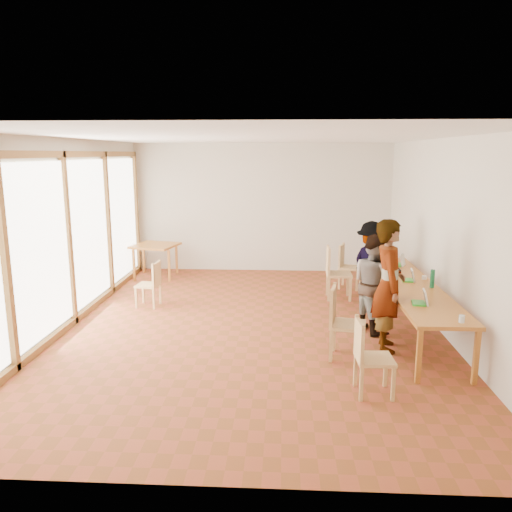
{
  "coord_description": "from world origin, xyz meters",
  "views": [
    {
      "loc": [
        0.49,
        -7.71,
        2.76
      ],
      "look_at": [
        0.05,
        0.34,
        1.1
      ],
      "focal_mm": 35.0,
      "sensor_mm": 36.0,
      "label": 1
    }
  ],
  "objects": [
    {
      "name": "black_pouch",
      "position": [
        2.41,
        0.68,
        0.8
      ],
      "size": [
        0.16,
        0.26,
        0.09
      ],
      "primitive_type": "cube",
      "color": "black",
      "rests_on": "communal_table"
    },
    {
      "name": "ceiling",
      "position": [
        0.0,
        0.0,
        3.02
      ],
      "size": [
        6.0,
        8.0,
        0.04
      ],
      "primitive_type": "cube",
      "color": "white",
      "rests_on": "wall_back"
    },
    {
      "name": "pink_phone",
      "position": [
        2.26,
        0.71,
        0.76
      ],
      "size": [
        0.05,
        0.1,
        0.01
      ],
      "primitive_type": "cube",
      "color": "#DF3666",
      "rests_on": "communal_table"
    },
    {
      "name": "chair_spare",
      "position": [
        -1.87,
        0.99,
        0.51
      ],
      "size": [
        0.43,
        0.43,
        0.44
      ],
      "rotation": [
        0.0,
        0.0,
        3.03
      ],
      "color": "#E0B670",
      "rests_on": "ground"
    },
    {
      "name": "condiment_cup",
      "position": [
        2.8,
        0.3,
        0.78
      ],
      "size": [
        0.08,
        0.08,
        0.06
      ],
      "primitive_type": "cylinder",
      "color": "white",
      "rests_on": "communal_table"
    },
    {
      "name": "green_bottle",
      "position": [
        2.78,
        -0.2,
        0.89
      ],
      "size": [
        0.07,
        0.07,
        0.28
      ],
      "primitive_type": "cylinder",
      "color": "#17663A",
      "rests_on": "communal_table"
    },
    {
      "name": "side_table",
      "position": [
        -2.38,
        3.2,
        0.67
      ],
      "size": [
        0.9,
        0.9,
        0.75
      ],
      "rotation": [
        0.0,
        0.0,
        -0.24
      ],
      "color": "#B87128",
      "rests_on": "ground"
    },
    {
      "name": "yellow_mug",
      "position": [
        2.26,
        1.4,
        0.8
      ],
      "size": [
        0.17,
        0.17,
        0.1
      ],
      "primitive_type": "imported",
      "rotation": [
        0.0,
        0.0,
        -0.38
      ],
      "color": "yellow",
      "rests_on": "communal_table"
    },
    {
      "name": "laptop_far",
      "position": [
        2.64,
        1.33,
        0.81
      ],
      "size": [
        0.31,
        0.33,
        0.22
      ],
      "rotation": [
        0.0,
        0.0,
        -0.43
      ],
      "color": "green",
      "rests_on": "communal_table"
    },
    {
      "name": "person_far",
      "position": [
        2.1,
        1.17,
        0.79
      ],
      "size": [
        0.92,
        1.16,
        1.58
      ],
      "primitive_type": "imported",
      "rotation": [
        0.0,
        0.0,
        1.95
      ],
      "color": "gray",
      "rests_on": "ground"
    },
    {
      "name": "chair_far",
      "position": [
        1.47,
        1.68,
        0.62
      ],
      "size": [
        0.48,
        0.48,
        0.54
      ],
      "rotation": [
        0.0,
        0.0,
        -0.01
      ],
      "color": "#E0B670",
      "rests_on": "ground"
    },
    {
      "name": "chair_mid",
      "position": [
        1.29,
        -1.18,
        0.61
      ],
      "size": [
        0.55,
        0.55,
        0.53
      ],
      "rotation": [
        0.0,
        0.0,
        -0.2
      ],
      "color": "#E0B670",
      "rests_on": "ground"
    },
    {
      "name": "chair_near",
      "position": [
        1.47,
        -2.24,
        0.55
      ],
      "size": [
        0.44,
        0.44,
        0.48
      ],
      "rotation": [
        0.0,
        0.0,
        0.05
      ],
      "color": "#E0B670",
      "rests_on": "ground"
    },
    {
      "name": "laptop_mid",
      "position": [
        2.54,
        0.18,
        0.8
      ],
      "size": [
        0.23,
        0.26,
        0.2
      ],
      "rotation": [
        0.0,
        0.0,
        -0.14
      ],
      "color": "green",
      "rests_on": "communal_table"
    },
    {
      "name": "laptop_near",
      "position": [
        2.39,
        -1.08,
        0.81
      ],
      "size": [
        0.24,
        0.27,
        0.2
      ],
      "rotation": [
        0.0,
        0.0,
        -0.15
      ],
      "color": "green",
      "rests_on": "communal_table"
    },
    {
      "name": "person_near",
      "position": [
        1.99,
        -0.83,
        0.94
      ],
      "size": [
        0.51,
        0.72,
        1.88
      ],
      "primitive_type": "imported",
      "rotation": [
        0.0,
        0.0,
        1.48
      ],
      "color": "gray",
      "rests_on": "ground"
    },
    {
      "name": "wall_right",
      "position": [
        3.0,
        0.0,
        1.5
      ],
      "size": [
        0.1,
        8.0,
        3.0
      ],
      "primitive_type": "cube",
      "color": "beige",
      "rests_on": "ground"
    },
    {
      "name": "ground",
      "position": [
        0.0,
        0.0,
        0.0
      ],
      "size": [
        8.0,
        8.0,
        0.0
      ],
      "primitive_type": "plane",
      "color": "brown",
      "rests_on": "ground"
    },
    {
      "name": "communal_table",
      "position": [
        2.5,
        0.01,
        0.7
      ],
      "size": [
        0.8,
        4.0,
        0.75
      ],
      "color": "#B87128",
      "rests_on": "ground"
    },
    {
      "name": "wall_back",
      "position": [
        0.0,
        4.0,
        1.5
      ],
      "size": [
        6.0,
        0.1,
        3.0
      ],
      "primitive_type": "cube",
      "color": "beige",
      "rests_on": "ground"
    },
    {
      "name": "chair_empty",
      "position": [
        1.81,
        2.5,
        0.56
      ],
      "size": [
        0.54,
        0.54,
        0.49
      ],
      "rotation": [
        0.0,
        0.0,
        -0.32
      ],
      "color": "#E0B670",
      "rests_on": "ground"
    },
    {
      "name": "wall_front",
      "position": [
        0.0,
        -4.0,
        1.5
      ],
      "size": [
        6.0,
        0.1,
        3.0
      ],
      "primitive_type": "cube",
      "color": "beige",
      "rests_on": "ground"
    },
    {
      "name": "clear_glass",
      "position": [
        2.67,
        -1.81,
        0.8
      ],
      "size": [
        0.07,
        0.07,
        0.09
      ],
      "primitive_type": "cylinder",
      "color": "silver",
      "rests_on": "communal_table"
    },
    {
      "name": "window_wall",
      "position": [
        -2.96,
        0.0,
        1.5
      ],
      "size": [
        0.1,
        8.0,
        3.0
      ],
      "primitive_type": "cube",
      "color": "white",
      "rests_on": "ground"
    },
    {
      "name": "person_mid",
      "position": [
        1.92,
        -0.08,
        0.77
      ],
      "size": [
        0.84,
        0.93,
        1.55
      ],
      "primitive_type": "imported",
      "rotation": [
        0.0,
        0.0,
        1.99
      ],
      "color": "gray",
      "rests_on": "ground"
    }
  ]
}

